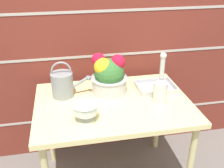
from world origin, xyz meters
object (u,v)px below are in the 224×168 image
(crystal_pedestal_bowl, at_px, (86,110))
(flower_planter, at_px, (108,75))
(wire_tray, at_px, (155,88))
(watering_can, at_px, (63,84))
(glass_decanter, at_px, (160,87))

(crystal_pedestal_bowl, height_order, flower_planter, flower_planter)
(crystal_pedestal_bowl, xyz_separation_m, flower_planter, (0.20, 0.34, 0.06))
(flower_planter, relative_size, wire_tray, 1.05)
(crystal_pedestal_bowl, distance_m, flower_planter, 0.40)
(watering_can, relative_size, crystal_pedestal_bowl, 1.89)
(glass_decanter, height_order, wire_tray, glass_decanter)
(flower_planter, bearing_deg, crystal_pedestal_bowl, -121.37)
(watering_can, distance_m, glass_decanter, 0.69)
(crystal_pedestal_bowl, bearing_deg, wire_tray, 28.77)
(wire_tray, bearing_deg, glass_decanter, -101.55)
(flower_planter, distance_m, wire_tray, 0.38)
(flower_planter, height_order, wire_tray, flower_planter)
(glass_decanter, relative_size, wire_tray, 1.28)
(watering_can, height_order, glass_decanter, glass_decanter)
(crystal_pedestal_bowl, height_order, glass_decanter, glass_decanter)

